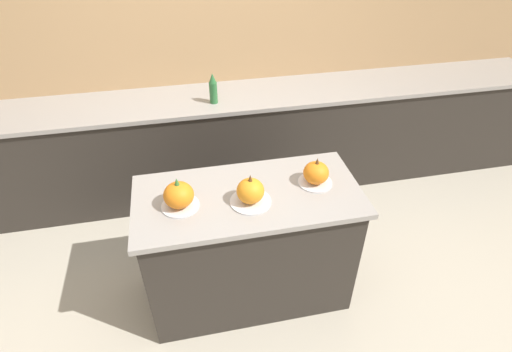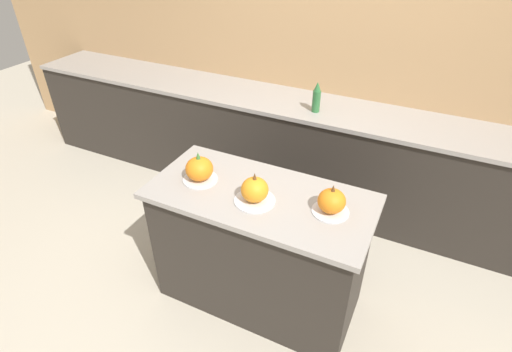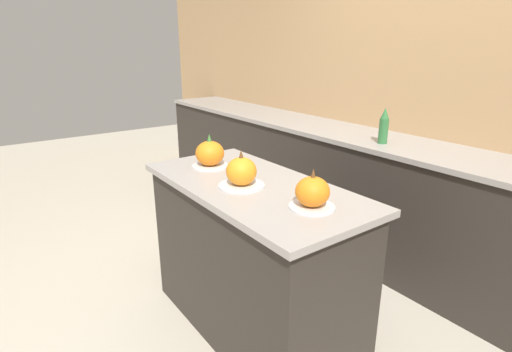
{
  "view_description": "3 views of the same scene",
  "coord_description": "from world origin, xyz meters",
  "px_view_note": "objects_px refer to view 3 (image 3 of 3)",
  "views": [
    {
      "loc": [
        -0.33,
        -1.79,
        2.39
      ],
      "look_at": [
        0.05,
        0.03,
        1.01
      ],
      "focal_mm": 28.0,
      "sensor_mm": 36.0,
      "label": 1
    },
    {
      "loc": [
        0.81,
        -1.71,
        2.31
      ],
      "look_at": [
        -0.04,
        0.02,
        1.01
      ],
      "focal_mm": 28.0,
      "sensor_mm": 36.0,
      "label": 2
    },
    {
      "loc": [
        1.61,
        -1.16,
        1.6
      ],
      "look_at": [
        0.05,
        -0.02,
        0.96
      ],
      "focal_mm": 28.0,
      "sensor_mm": 36.0,
      "label": 3
    }
  ],
  "objects_px": {
    "pumpkin_cake_right": "(312,193)",
    "bottle_tall": "(384,126)",
    "pumpkin_cake_left": "(210,154)",
    "pumpkin_cake_center": "(242,173)"
  },
  "relations": [
    {
      "from": "pumpkin_cake_center",
      "to": "pumpkin_cake_left",
      "type": "bearing_deg",
      "value": 173.6
    },
    {
      "from": "pumpkin_cake_center",
      "to": "bottle_tall",
      "type": "bearing_deg",
      "value": 92.82
    },
    {
      "from": "bottle_tall",
      "to": "pumpkin_cake_center",
      "type": "bearing_deg",
      "value": -87.18
    },
    {
      "from": "pumpkin_cake_right",
      "to": "bottle_tall",
      "type": "bearing_deg",
      "value": 112.94
    },
    {
      "from": "pumpkin_cake_right",
      "to": "bottle_tall",
      "type": "height_order",
      "value": "bottle_tall"
    },
    {
      "from": "pumpkin_cake_right",
      "to": "bottle_tall",
      "type": "relative_size",
      "value": 0.85
    },
    {
      "from": "pumpkin_cake_left",
      "to": "pumpkin_cake_center",
      "type": "distance_m",
      "value": 0.4
    },
    {
      "from": "pumpkin_cake_left",
      "to": "bottle_tall",
      "type": "height_order",
      "value": "bottle_tall"
    },
    {
      "from": "pumpkin_cake_left",
      "to": "bottle_tall",
      "type": "bearing_deg",
      "value": 73.99
    },
    {
      "from": "pumpkin_cake_left",
      "to": "pumpkin_cake_center",
      "type": "bearing_deg",
      "value": -6.4
    }
  ]
}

